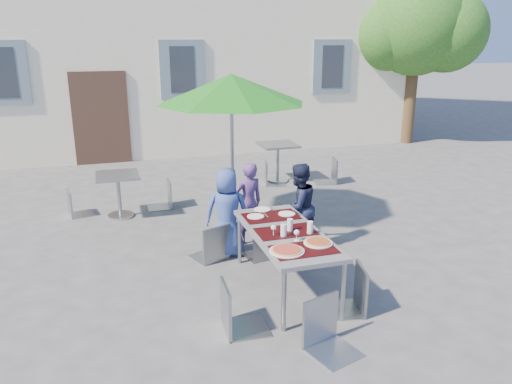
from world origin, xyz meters
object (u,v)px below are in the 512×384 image
object	(u,v)px
dining_table	(286,236)
chair_3	(236,279)
pizza_near_right	(318,242)
child_1	(248,203)
patio_umbrella	(231,90)
chair_4	(353,262)
bg_chair_l_0	(74,188)
cafe_table_0	(118,188)
bg_chair_r_0	(163,178)
chair_1	(262,224)
bg_chair_l_1	(271,160)
child_2	(298,207)
bg_chair_r_1	(330,156)
chair_2	(292,225)
cafe_table_1	(278,155)
chair_5	(329,295)
child_0	(227,212)
pizza_near_left	(287,250)

from	to	relation	value
dining_table	chair_3	size ratio (longest dim) A/B	1.81
pizza_near_right	child_1	world-z (taller)	child_1
chair_3	patio_umbrella	size ratio (longest dim) A/B	0.42
chair_4	bg_chair_l_0	world-z (taller)	chair_4
child_1	chair_4	size ratio (longest dim) A/B	1.23
cafe_table_0	bg_chair_r_0	xyz separation A→B (m)	(0.79, 0.28, 0.03)
chair_1	chair_4	world-z (taller)	chair_4
chair_3	bg_chair_l_1	world-z (taller)	chair_3
child_1	bg_chair_l_0	bearing A→B (deg)	-50.25
child_2	cafe_table_0	distance (m)	3.23
chair_1	bg_chair_r_1	bearing A→B (deg)	51.52
chair_2	cafe_table_1	bearing A→B (deg)	73.27
bg_chair_l_0	chair_2	bearing A→B (deg)	-43.75
chair_3	bg_chair_l_0	xyz separation A→B (m)	(-1.72, 4.24, -0.10)
child_1	cafe_table_0	xyz separation A→B (m)	(-1.79, 1.72, -0.10)
bg_chair_r_0	chair_4	bearing A→B (deg)	-69.81
child_2	bg_chair_r_1	bearing A→B (deg)	-144.41
child_2	bg_chair_r_1	world-z (taller)	child_2
chair_5	cafe_table_1	world-z (taller)	chair_5
chair_1	child_0	bearing A→B (deg)	147.05
chair_5	cafe_table_1	bearing A→B (deg)	75.06
pizza_near_left	pizza_near_right	distance (m)	0.42
chair_4	bg_chair_l_1	world-z (taller)	chair_4
dining_table	bg_chair_r_1	world-z (taller)	bg_chair_r_1
bg_chair_l_1	patio_umbrella	bearing A→B (deg)	-123.10
patio_umbrella	cafe_table_1	bearing A→B (deg)	55.10
bg_chair_l_0	child_0	bearing A→B (deg)	-48.00
patio_umbrella	bg_chair_l_0	xyz separation A→B (m)	(-2.47, 1.27, -1.68)
dining_table	cafe_table_1	xyz separation A→B (m)	(1.51, 4.52, -0.11)
pizza_near_left	chair_4	size ratio (longest dim) A/B	0.38
chair_5	bg_chair_l_1	world-z (taller)	chair_5
patio_umbrella	cafe_table_0	size ratio (longest dim) A/B	3.22
chair_5	child_1	bearing A→B (deg)	89.66
pizza_near_left	chair_4	bearing A→B (deg)	-11.23
pizza_near_right	chair_5	xyz separation A→B (m)	(-0.25, -0.83, -0.18)
child_1	chair_4	distance (m)	2.29
child_1	bg_chair_r_0	xyz separation A→B (m)	(-1.00, 2.00, -0.07)
bg_chair_l_0	bg_chair_l_1	size ratio (longest dim) A/B	0.95
child_1	bg_chair_r_1	distance (m)	3.63
chair_1	child_1	bearing A→B (deg)	91.32
pizza_near_right	cafe_table_1	bearing A→B (deg)	75.37
child_1	child_2	xyz separation A→B (m)	(0.62, -0.42, 0.02)
chair_2	chair_5	world-z (taller)	chair_5
patio_umbrella	child_2	bearing A→B (deg)	-60.10
pizza_near_left	child_2	bearing A→B (deg)	64.29
patio_umbrella	cafe_table_1	world-z (taller)	patio_umbrella
bg_chair_r_0	bg_chair_l_1	bearing A→B (deg)	19.55
dining_table	child_2	distance (m)	1.26
cafe_table_1	chair_4	bearing A→B (deg)	-100.62
chair_2	cafe_table_1	distance (m)	3.94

